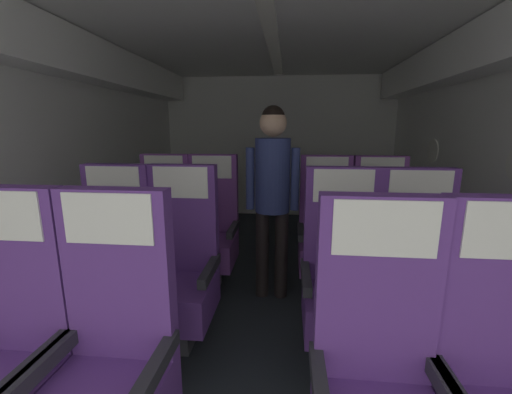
# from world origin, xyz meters

# --- Properties ---
(ground) EXTENTS (3.87, 5.98, 0.02)m
(ground) POSITION_xyz_m (0.00, 2.79, -0.01)
(ground) COLOR #23282D
(fuselage_shell) EXTENTS (3.75, 5.63, 2.27)m
(fuselage_shell) POSITION_xyz_m (0.00, 3.08, 1.62)
(fuselage_shell) COLOR silver
(fuselage_shell) RESTS_ON ground
(seat_a_left_window) EXTENTS (0.47, 0.48, 1.19)m
(seat_a_left_window) POSITION_xyz_m (-0.96, 1.37, 0.49)
(seat_a_left_window) COLOR #38383D
(seat_a_left_window) RESTS_ON ground
(seat_a_left_aisle) EXTENTS (0.47, 0.48, 1.19)m
(seat_a_left_aisle) POSITION_xyz_m (-0.50, 1.37, 0.49)
(seat_a_left_aisle) COLOR #38383D
(seat_a_left_aisle) RESTS_ON ground
(seat_a_right_window) EXTENTS (0.47, 0.48, 1.19)m
(seat_a_right_window) POSITION_xyz_m (0.51, 1.35, 0.49)
(seat_a_right_window) COLOR #38383D
(seat_a_right_window) RESTS_ON ground
(seat_b_left_window) EXTENTS (0.47, 0.48, 1.19)m
(seat_b_left_window) POSITION_xyz_m (-0.95, 2.19, 0.49)
(seat_b_left_window) COLOR #38383D
(seat_b_left_window) RESTS_ON ground
(seat_b_left_aisle) EXTENTS (0.47, 0.48, 1.19)m
(seat_b_left_aisle) POSITION_xyz_m (-0.51, 2.21, 0.49)
(seat_b_left_aisle) COLOR #38383D
(seat_b_left_aisle) RESTS_ON ground
(seat_b_right_aisle) EXTENTS (0.47, 0.48, 1.19)m
(seat_b_right_aisle) POSITION_xyz_m (0.94, 2.19, 0.49)
(seat_b_right_aisle) COLOR #38383D
(seat_b_right_aisle) RESTS_ON ground
(seat_b_right_window) EXTENTS (0.47, 0.48, 1.19)m
(seat_b_right_window) POSITION_xyz_m (0.50, 2.19, 0.49)
(seat_b_right_window) COLOR #38383D
(seat_b_right_window) RESTS_ON ground
(seat_c_left_window) EXTENTS (0.47, 0.48, 1.19)m
(seat_c_left_window) POSITION_xyz_m (-0.94, 3.03, 0.49)
(seat_c_left_window) COLOR #38383D
(seat_c_left_window) RESTS_ON ground
(seat_c_left_aisle) EXTENTS (0.47, 0.48, 1.19)m
(seat_c_left_aisle) POSITION_xyz_m (-0.51, 3.05, 0.49)
(seat_c_left_aisle) COLOR #38383D
(seat_c_left_aisle) RESTS_ON ground
(seat_c_right_aisle) EXTENTS (0.47, 0.48, 1.19)m
(seat_c_right_aisle) POSITION_xyz_m (0.96, 3.04, 0.49)
(seat_c_right_aisle) COLOR #38383D
(seat_c_right_aisle) RESTS_ON ground
(seat_c_right_window) EXTENTS (0.47, 0.48, 1.19)m
(seat_c_right_window) POSITION_xyz_m (0.50, 3.04, 0.49)
(seat_c_right_window) COLOR #38383D
(seat_c_right_window) RESTS_ON ground
(flight_attendant) EXTENTS (0.43, 0.28, 1.59)m
(flight_attendant) POSITION_xyz_m (0.05, 2.89, 0.98)
(flight_attendant) COLOR black
(flight_attendant) RESTS_ON ground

